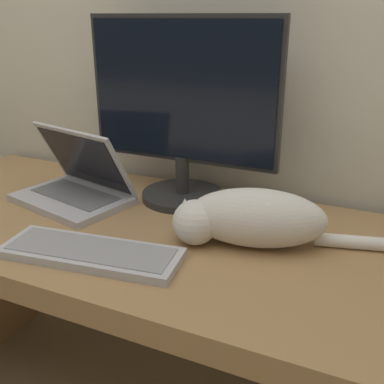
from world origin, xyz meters
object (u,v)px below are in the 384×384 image
cat (250,218)px  monitor (182,110)px  laptop (76,186)px  external_keyboard (91,253)px

cat → monitor: bearing=129.5°
monitor → laptop: 0.38m
cat → external_keyboard: bearing=-160.1°
monitor → external_keyboard: monitor is taller
monitor → cat: 0.38m
external_keyboard → cat: size_ratio=0.88×
laptop → external_keyboard: size_ratio=0.86×
monitor → cat: bearing=-36.5°
external_keyboard → monitor: bearing=77.1°
monitor → external_keyboard: (-0.04, -0.40, -0.25)m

